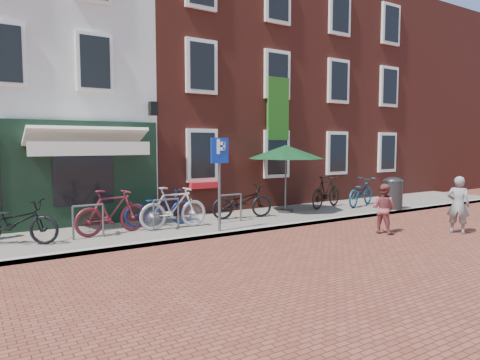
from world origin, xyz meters
TOP-DOWN VIEW (x-y plane):
  - ground at (0.00, 0.00)m, footprint 80.00×80.00m
  - sidewalk at (1.00, 1.50)m, footprint 24.00×3.00m
  - building_brick_mid at (2.00, 7.00)m, footprint 6.00×8.00m
  - building_brick_right at (8.00, 7.00)m, footprint 6.00×8.00m
  - filler_right at (14.50, 7.00)m, footprint 7.00×8.00m
  - litter_bin at (6.55, 0.30)m, footprint 0.65×0.65m
  - parking_sign at (-0.42, 0.24)m, footprint 0.50×0.08m
  - parasol at (2.97, 1.77)m, footprint 2.51×2.51m
  - woman at (5.01, -2.96)m, footprint 0.55×0.65m
  - boy at (3.35, -1.90)m, footprint 0.66×0.75m
  - bicycle_0 at (-5.04, 1.44)m, footprint 2.01×1.59m
  - bicycle_1 at (-2.88, 1.39)m, footprint 1.94×0.78m
  - bicycle_2 at (-1.45, 1.79)m, footprint 1.99×0.83m
  - bicycle_3 at (-1.27, 1.22)m, footprint 1.91×0.61m
  - bicycle_4 at (1.15, 1.59)m, footprint 2.04×1.02m
  - bicycle_5 at (4.82, 1.78)m, footprint 1.96×1.04m
  - bicycle_6 at (6.21, 1.45)m, footprint 2.06×1.27m

SIDE VIEW (x-z plane):
  - ground at x=0.00m, z-range 0.00..0.00m
  - sidewalk at x=1.00m, z-range 0.00..0.10m
  - bicycle_0 at x=-5.04m, z-range 0.10..1.12m
  - bicycle_2 at x=-1.45m, z-range 0.10..1.12m
  - bicycle_4 at x=1.15m, z-range 0.10..1.12m
  - bicycle_6 at x=6.21m, z-range 0.10..1.12m
  - boy at x=3.35m, z-range 0.00..1.32m
  - bicycle_1 at x=-2.88m, z-range 0.10..1.23m
  - bicycle_3 at x=-1.27m, z-range 0.10..1.23m
  - bicycle_5 at x=4.82m, z-range 0.10..1.23m
  - litter_bin at x=6.55m, z-range 0.12..1.32m
  - woman at x=5.01m, z-range 0.00..1.52m
  - parking_sign at x=-0.42m, z-range 0.55..2.97m
  - parasol at x=2.97m, z-range 1.02..3.35m
  - filler_right at x=14.50m, z-range 0.00..9.00m
  - building_brick_mid at x=2.00m, z-range 0.00..10.00m
  - building_brick_right at x=8.00m, z-range 0.00..10.00m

